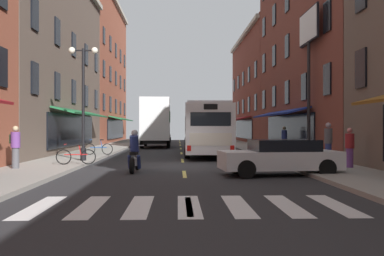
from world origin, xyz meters
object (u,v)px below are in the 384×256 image
at_px(motorcycle_rider, 135,154).
at_px(pedestrian_mid, 350,147).
at_px(billboard_sign, 309,42).
at_px(pedestrian_far, 284,139).
at_px(box_truck, 156,123).
at_px(pedestrian_rear, 328,142).
at_px(sedan_mid, 280,157).
at_px(sedan_near, 162,137).
at_px(bicycle_near, 99,149).
at_px(street_lamp_twin, 83,98).
at_px(transit_bus, 205,129).
at_px(pedestrian_near, 15,146).
at_px(bicycle_mid, 76,156).

bearing_deg(motorcycle_rider, pedestrian_mid, 0.75).
xyz_separation_m(billboard_sign, pedestrian_far, (-0.37, 4.00, -5.50)).
height_order(box_truck, pedestrian_rear, box_truck).
height_order(box_truck, pedestrian_far, box_truck).
xyz_separation_m(sedan_mid, motorcycle_rider, (-5.45, 1.39, 0.03)).
bearing_deg(sedan_mid, sedan_near, 99.76).
distance_m(bicycle_near, pedestrian_mid, 14.39).
bearing_deg(pedestrian_far, motorcycle_rider, -140.26).
height_order(billboard_sign, sedan_near, billboard_sign).
distance_m(motorcycle_rider, street_lamp_twin, 5.62).
bearing_deg(transit_bus, pedestrian_near, -127.77).
bearing_deg(bicycle_mid, transit_bus, 55.00).
xyz_separation_m(pedestrian_far, street_lamp_twin, (-11.54, -6.59, 2.20)).
xyz_separation_m(transit_bus, bicycle_mid, (-6.19, -8.84, -1.16)).
distance_m(pedestrian_near, street_lamp_twin, 4.85).
distance_m(bicycle_near, pedestrian_rear, 13.18).
height_order(transit_bus, street_lamp_twin, street_lamp_twin).
bearing_deg(billboard_sign, pedestrian_rear, -96.55).
xyz_separation_m(box_truck, bicycle_near, (-2.79, -11.89, -1.60)).
bearing_deg(bicycle_mid, box_truck, 82.26).
bearing_deg(pedestrian_rear, motorcycle_rider, 131.69).
bearing_deg(pedestrian_near, bicycle_near, -142.83).
relative_size(sedan_mid, bicycle_near, 2.59).
bearing_deg(bicycle_near, sedan_mid, -49.79).
bearing_deg(bicycle_mid, pedestrian_mid, -8.80).
xyz_separation_m(billboard_sign, box_truck, (-9.20, 13.77, -4.40)).
distance_m(sedan_near, motorcycle_rider, 30.82).
height_order(sedan_mid, bicycle_near, sedan_mid).
bearing_deg(sedan_mid, box_truck, 104.48).
xyz_separation_m(sedan_mid, pedestrian_near, (-10.15, 1.56, 0.35)).
xyz_separation_m(pedestrian_mid, pedestrian_far, (0.01, 10.60, 0.04)).
xyz_separation_m(sedan_near, pedestrian_far, (8.73, -20.11, 0.27)).
distance_m(pedestrian_far, street_lamp_twin, 13.47).
distance_m(billboard_sign, pedestrian_near, 16.14).
bearing_deg(pedestrian_far, pedestrian_rear, -102.46).
bearing_deg(street_lamp_twin, bicycle_mid, -85.44).
bearing_deg(motorcycle_rider, pedestrian_far, 51.14).
height_order(motorcycle_rider, pedestrian_far, pedestrian_far).
bearing_deg(pedestrian_mid, box_truck, 147.51).
relative_size(box_truck, pedestrian_far, 4.21).
distance_m(transit_bus, pedestrian_near, 13.35).
distance_m(billboard_sign, box_truck, 17.13).
height_order(sedan_near, bicycle_mid, sedan_near).
bearing_deg(pedestrian_mid, sedan_mid, -120.63).
distance_m(sedan_near, bicycle_mid, 29.07).
relative_size(billboard_sign, pedestrian_mid, 5.11).
distance_m(box_truck, pedestrian_near, 20.83).
relative_size(bicycle_mid, street_lamp_twin, 0.31).
relative_size(billboard_sign, street_lamp_twin, 1.48).
bearing_deg(sedan_mid, bicycle_mid, 158.27).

